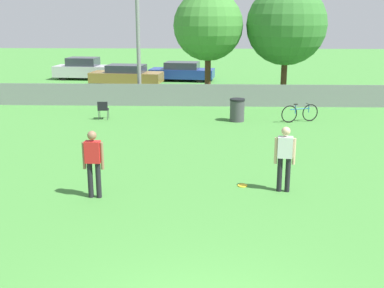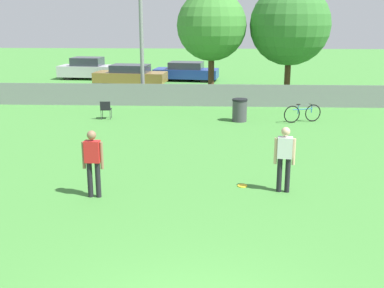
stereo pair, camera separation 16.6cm
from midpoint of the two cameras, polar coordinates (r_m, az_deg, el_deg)
fence_backline at (r=23.86m, az=1.60°, el=5.79°), size 27.24×0.07×1.21m
light_pole at (r=24.91m, az=-6.70°, el=15.76°), size 0.90×0.36×7.98m
tree_near_pole at (r=25.80m, az=1.74°, el=13.82°), size 3.64×3.64×5.67m
tree_far_right at (r=26.19m, az=10.94°, el=13.68°), size 4.17×4.17×5.98m
player_receiver_white at (r=12.35m, az=10.55°, el=-1.25°), size 0.53×0.27×1.70m
player_thrower_red at (r=12.00m, az=-12.02°, el=-1.81°), size 0.53×0.24×1.70m
frisbee_disc at (r=12.88m, az=5.64°, el=-4.92°), size 0.26×0.26×0.03m
folding_chair_sideline at (r=21.19m, az=-10.72°, el=4.14°), size 0.47×0.47×0.80m
bicycle_sideline at (r=20.85m, az=12.44°, el=3.60°), size 1.64×0.66×0.79m
trash_bin at (r=20.56m, az=5.14°, el=4.04°), size 0.64×0.64×0.97m
parked_car_silver at (r=35.00m, az=-12.90°, el=8.68°), size 4.05×2.06×1.51m
parked_car_tan at (r=31.28m, az=-7.92°, el=8.08°), size 4.69×2.28×1.33m
parked_car_blue at (r=33.37m, az=-1.33°, el=8.58°), size 4.52×2.31×1.27m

